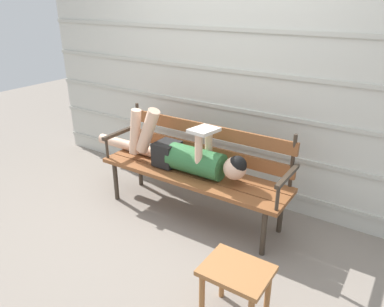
# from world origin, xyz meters

# --- Properties ---
(ground_plane) EXTENTS (12.00, 12.00, 0.00)m
(ground_plane) POSITION_xyz_m (0.00, 0.00, 0.00)
(ground_plane) COLOR gray
(house_siding) EXTENTS (4.56, 0.08, 2.13)m
(house_siding) POSITION_xyz_m (0.00, 0.76, 1.07)
(house_siding) COLOR beige
(house_siding) RESTS_ON ground
(park_bench) EXTENTS (1.76, 0.48, 0.88)m
(park_bench) POSITION_xyz_m (-0.00, 0.24, 0.48)
(park_bench) COLOR brown
(park_bench) RESTS_ON ground
(reclining_person) EXTENTS (1.69, 0.27, 0.54)m
(reclining_person) POSITION_xyz_m (-0.10, 0.17, 0.58)
(reclining_person) COLOR #33703D
(footstool) EXTENTS (0.40, 0.31, 0.40)m
(footstool) POSITION_xyz_m (0.88, -0.69, 0.32)
(footstool) COLOR #9E6638
(footstool) RESTS_ON ground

